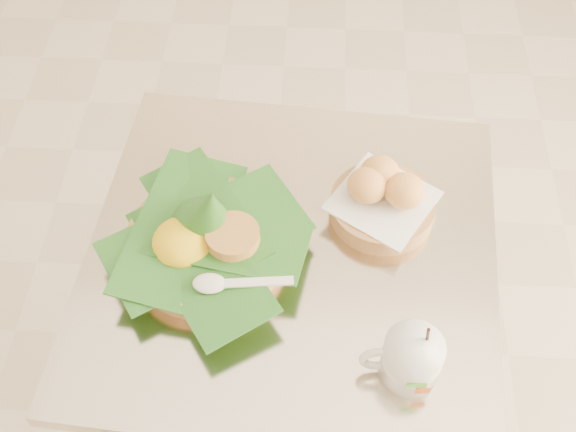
# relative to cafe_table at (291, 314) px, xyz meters

# --- Properties ---
(floor) EXTENTS (3.60, 3.60, 0.00)m
(floor) POSITION_rel_cafe_table_xyz_m (-0.10, -0.02, -0.53)
(floor) COLOR beige
(floor) RESTS_ON ground
(cafe_table) EXTENTS (0.75, 0.75, 0.75)m
(cafe_table) POSITION_rel_cafe_table_xyz_m (0.00, 0.00, 0.00)
(cafe_table) COLOR gray
(cafe_table) RESTS_ON floor
(rice_basket) EXTENTS (0.34, 0.34, 0.17)m
(rice_basket) POSITION_rel_cafe_table_xyz_m (-0.14, -0.01, 0.27)
(rice_basket) COLOR #B7834E
(rice_basket) RESTS_ON cafe_table
(bread_basket) EXTENTS (0.22, 0.22, 0.10)m
(bread_basket) POSITION_rel_cafe_table_xyz_m (0.15, 0.09, 0.26)
(bread_basket) COLOR #B7834E
(bread_basket) RESTS_ON cafe_table
(coffee_mug) EXTENTS (0.13, 0.09, 0.16)m
(coffee_mug) POSITION_rel_cafe_table_xyz_m (0.19, -0.21, 0.26)
(coffee_mug) COLOR white
(coffee_mug) RESTS_ON cafe_table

